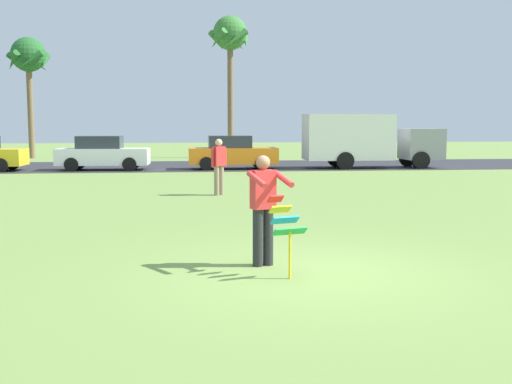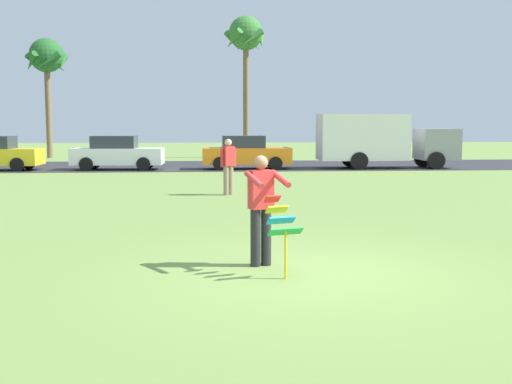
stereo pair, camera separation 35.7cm
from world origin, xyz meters
name	(u,v)px [view 2 (the right image)]	position (x,y,z in m)	size (l,w,h in m)	color
ground_plane	(307,273)	(0.00, 0.00, 0.00)	(120.00, 120.00, 0.00)	olive
road_strip	(237,166)	(0.00, 23.21, 0.01)	(120.00, 8.00, 0.01)	#2D2D33
person_kite_flyer	(261,206)	(-0.64, 0.53, 0.95)	(0.69, 0.76, 1.73)	#26262B
kite_held	(281,223)	(-0.41, -0.16, 0.78)	(0.53, 0.71, 1.16)	red
parked_car_white	(117,153)	(-5.75, 20.81, 0.77)	(4.26, 1.95, 1.60)	white
parked_car_orange	(246,153)	(0.32, 20.81, 0.77)	(4.21, 1.86, 1.60)	orange
parked_truck_grey_van	(379,139)	(6.79, 20.81, 1.41)	(6.71, 2.14, 2.62)	gray
palm_tree_left_near	(47,60)	(-11.41, 31.20, 6.06)	(2.58, 2.71, 7.40)	brown
palm_tree_right_near	(246,39)	(0.91, 30.44, 7.34)	(2.58, 2.71, 8.77)	brown
person_walker_near	(228,165)	(-0.85, 10.16, 0.93)	(0.49, 0.38, 1.73)	gray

